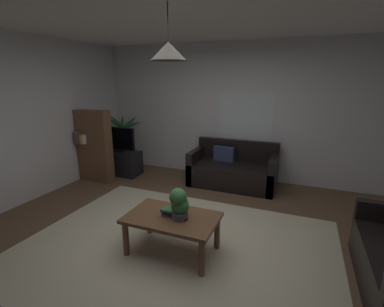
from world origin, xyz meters
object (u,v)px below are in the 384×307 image
object	(u,v)px
couch_under_window	(233,171)
book_on_table_2	(168,210)
remote_on_table_0	(181,218)
bookshelf_corner	(94,146)
coffee_table	(172,222)
tv	(117,139)
pendant_lamp	(168,51)
potted_palm_corner	(124,142)
book_on_table_1	(168,211)
remote_on_table_1	(182,217)
potted_plant_on_table	(179,203)
book_on_table_0	(169,214)
tv_stand	(120,162)

from	to	relation	value
couch_under_window	book_on_table_2	xyz separation A→B (m)	(-0.18, -2.35, 0.25)
book_on_table_2	remote_on_table_0	xyz separation A→B (m)	(0.17, -0.02, -0.06)
bookshelf_corner	couch_under_window	bearing A→B (deg)	16.90
coffee_table	tv	size ratio (longest dim) A/B	1.26
tv	bookshelf_corner	size ratio (longest dim) A/B	0.59
book_on_table_2	pendant_lamp	distance (m)	1.70
coffee_table	tv	world-z (taller)	tv
book_on_table_2	pendant_lamp	xyz separation A→B (m)	(0.05, -0.00, 1.70)
coffee_table	pendant_lamp	size ratio (longest dim) A/B	1.98
tv	potted_palm_corner	xyz separation A→B (m)	(-0.19, 0.49, -0.18)
book_on_table_1	bookshelf_corner	xyz separation A→B (m)	(-2.40, 1.54, 0.21)
remote_on_table_1	tv	bearing A→B (deg)	-83.51
book_on_table_1	pendant_lamp	world-z (taller)	pendant_lamp
bookshelf_corner	remote_on_table_0	bearing A→B (deg)	-31.61
potted_plant_on_table	bookshelf_corner	world-z (taller)	bookshelf_corner
remote_on_table_1	couch_under_window	bearing A→B (deg)	-133.30
book_on_table_1	remote_on_table_0	distance (m)	0.18
remote_on_table_0	potted_palm_corner	world-z (taller)	potted_palm_corner
remote_on_table_0	tv	xyz separation A→B (m)	(-2.39, 2.06, 0.30)
book_on_table_0	tv_stand	xyz separation A→B (m)	(-2.22, 2.05, -0.22)
remote_on_table_0	book_on_table_0	bearing A→B (deg)	96.34
coffee_table	pendant_lamp	bearing A→B (deg)	0.00
book_on_table_0	remote_on_table_1	size ratio (longest dim) A/B	0.81
potted_plant_on_table	remote_on_table_1	bearing A→B (deg)	40.01
tv	remote_on_table_1	bearing A→B (deg)	-40.36
tv	potted_palm_corner	world-z (taller)	potted_palm_corner
tv_stand	book_on_table_0	bearing A→B (deg)	-42.77
couch_under_window	book_on_table_2	size ratio (longest dim) A/B	10.94
coffee_table	potted_plant_on_table	world-z (taller)	potted_plant_on_table
bookshelf_corner	potted_palm_corner	bearing A→B (deg)	90.29
potted_plant_on_table	book_on_table_1	bearing A→B (deg)	169.60
couch_under_window	potted_palm_corner	world-z (taller)	potted_palm_corner
couch_under_window	book_on_table_1	bearing A→B (deg)	-94.61
book_on_table_0	bookshelf_corner	world-z (taller)	bookshelf_corner
book_on_table_1	remote_on_table_0	bearing A→B (deg)	-12.35
book_on_table_2	potted_plant_on_table	world-z (taller)	potted_plant_on_table
book_on_table_2	bookshelf_corner	distance (m)	2.87
book_on_table_0	pendant_lamp	bearing A→B (deg)	-14.20
coffee_table	bookshelf_corner	world-z (taller)	bookshelf_corner
bookshelf_corner	pendant_lamp	world-z (taller)	pendant_lamp
potted_palm_corner	coffee_table	bearing A→B (deg)	-45.81
coffee_table	pendant_lamp	xyz separation A→B (m)	(0.00, 0.00, 1.84)
tv_stand	pendant_lamp	distance (m)	3.65
couch_under_window	potted_plant_on_table	xyz separation A→B (m)	(-0.03, -2.36, 0.36)
book_on_table_1	potted_palm_corner	distance (m)	3.48
potted_palm_corner	pendant_lamp	size ratio (longest dim) A/B	2.43
remote_on_table_1	bookshelf_corner	size ratio (longest dim) A/B	0.11
couch_under_window	tv_stand	xyz separation A→B (m)	(-2.40, -0.28, -0.03)
book_on_table_2	bookshelf_corner	bearing A→B (deg)	146.99
book_on_table_2	tv_stand	distance (m)	3.04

